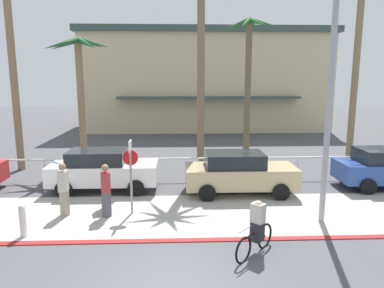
# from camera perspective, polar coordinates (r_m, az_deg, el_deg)

# --- Properties ---
(ground_plane) EXTENTS (80.00, 80.00, 0.00)m
(ground_plane) POSITION_cam_1_polar(r_m,az_deg,el_deg) (18.22, -2.96, -4.31)
(ground_plane) COLOR #4C4C51
(sidewalk_strip) EXTENTS (44.00, 4.00, 0.02)m
(sidewalk_strip) POSITION_cam_1_polar(r_m,az_deg,el_deg) (12.70, -3.20, -11.01)
(sidewalk_strip) COLOR #ADAAA0
(sidewalk_strip) RESTS_ON ground
(curb_paint) EXTENTS (44.00, 0.24, 0.03)m
(curb_paint) POSITION_cam_1_polar(r_m,az_deg,el_deg) (10.86, -3.35, -14.87)
(curb_paint) COLOR maroon
(curb_paint) RESTS_ON ground
(building_backdrop) EXTENTS (21.41, 10.85, 8.63)m
(building_backdrop) POSITION_cam_1_polar(r_m,az_deg,el_deg) (34.42, 1.91, 10.01)
(building_backdrop) COLOR beige
(building_backdrop) RESTS_ON ground
(rail_fence) EXTENTS (25.44, 0.08, 1.04)m
(rail_fence) POSITION_cam_1_polar(r_m,az_deg,el_deg) (16.56, -3.03, -2.84)
(rail_fence) COLOR white
(rail_fence) RESTS_ON ground
(stop_sign_bike_lane) EXTENTS (0.52, 0.56, 2.56)m
(stop_sign_bike_lane) POSITION_cam_1_polar(r_m,az_deg,el_deg) (12.47, -9.58, -3.49)
(stop_sign_bike_lane) COLOR gray
(stop_sign_bike_lane) RESTS_ON ground
(bollard_1) EXTENTS (0.20, 0.20, 1.00)m
(bollard_1) POSITION_cam_1_polar(r_m,az_deg,el_deg) (11.99, -25.01, -10.77)
(bollard_1) COLOR white
(bollard_1) RESTS_ON ground
(streetlight_curb) EXTENTS (0.24, 2.54, 7.50)m
(streetlight_curb) POSITION_cam_1_polar(r_m,az_deg,el_deg) (11.77, 21.29, 7.91)
(streetlight_curb) COLOR #9EA0A5
(streetlight_curb) RESTS_ON ground
(palm_tree_2) EXTENTS (3.43, 3.20, 9.81)m
(palm_tree_2) POSITION_cam_1_polar(r_m,az_deg,el_deg) (20.13, -26.84, 17.23)
(palm_tree_2) COLOR #846B4C
(palm_tree_2) RESTS_ON ground
(palm_tree_3) EXTENTS (3.25, 3.22, 6.62)m
(palm_tree_3) POSITION_cam_1_polar(r_m,az_deg,el_deg) (19.48, -17.28, 11.12)
(palm_tree_3) COLOR #846B4C
(palm_tree_3) RESTS_ON ground
(palm_tree_4) EXTENTS (3.32, 3.22, 9.91)m
(palm_tree_4) POSITION_cam_1_polar(r_m,az_deg,el_deg) (17.87, 1.42, 19.25)
(palm_tree_4) COLOR #756047
(palm_tree_4) RESTS_ON ground
(palm_tree_5) EXTENTS (3.14, 2.90, 7.95)m
(palm_tree_5) POSITION_cam_1_polar(r_m,az_deg,el_deg) (21.69, 8.82, 13.10)
(palm_tree_5) COLOR brown
(palm_tree_5) RESTS_ON ground
(palm_tree_6) EXTENTS (3.26, 3.10, 9.66)m
(palm_tree_6) POSITION_cam_1_polar(r_m,az_deg,el_deg) (21.97, 24.61, 15.62)
(palm_tree_6) COLOR #846B4C
(palm_tree_6) RESTS_ON ground
(car_white_1) EXTENTS (4.40, 2.02, 1.69)m
(car_white_1) POSITION_cam_1_polar(r_m,az_deg,el_deg) (15.56, -13.84, -3.90)
(car_white_1) COLOR white
(car_white_1) RESTS_ON ground
(car_tan_2) EXTENTS (4.40, 2.02, 1.69)m
(car_tan_2) POSITION_cam_1_polar(r_m,az_deg,el_deg) (14.76, 7.37, -4.46)
(car_tan_2) COLOR tan
(car_tan_2) RESTS_ON ground
(cyclist_black_0) EXTENTS (1.28, 1.38, 1.50)m
(cyclist_black_0) POSITION_cam_1_polar(r_m,az_deg,el_deg) (10.04, 10.06, -12.99)
(cyclist_black_0) COLOR black
(cyclist_black_0) RESTS_ON ground
(pedestrian_0) EXTENTS (0.32, 0.40, 1.83)m
(pedestrian_0) POSITION_cam_1_polar(r_m,az_deg,el_deg) (13.11, -19.44, -7.00)
(pedestrian_0) COLOR gray
(pedestrian_0) RESTS_ON ground
(pedestrian_1) EXTENTS (0.41, 0.46, 1.82)m
(pedestrian_1) POSITION_cam_1_polar(r_m,az_deg,el_deg) (12.60, -13.33, -7.40)
(pedestrian_1) COLOR #4C4C51
(pedestrian_1) RESTS_ON ground
(pedestrian_2) EXTENTS (0.42, 0.47, 1.56)m
(pedestrian_2) POSITION_cam_1_polar(r_m,az_deg,el_deg) (13.45, -13.31, -6.87)
(pedestrian_2) COLOR #232326
(pedestrian_2) RESTS_ON ground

